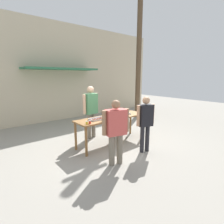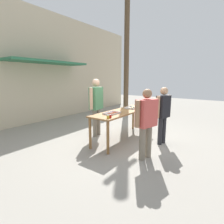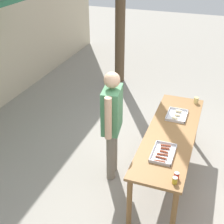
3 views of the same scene
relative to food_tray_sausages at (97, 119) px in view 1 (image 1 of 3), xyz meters
name	(u,v)px [view 1 (image 1 of 3)]	position (x,y,z in m)	size (l,w,h in m)	color
ground_plane	(112,143)	(0.56, 0.00, -0.87)	(24.00, 24.00, 0.00)	gray
building_facade_back	(57,72)	(0.56, 3.98, 1.38)	(12.00, 1.11, 4.50)	beige
serving_table	(112,120)	(0.56, 0.00, -0.12)	(2.38, 0.70, 0.86)	brown
food_tray_sausages	(97,119)	(0.00, 0.00, 0.00)	(0.46, 0.29, 0.04)	silver
food_tray_buns	(123,114)	(1.05, 0.00, 0.00)	(0.40, 0.31, 0.05)	silver
condiment_jar_mustard	(87,123)	(-0.50, -0.24, 0.03)	(0.06, 0.06, 0.09)	gold
condiment_jar_ketchup	(90,122)	(-0.41, -0.24, 0.03)	(0.06, 0.06, 0.09)	#B22319
beer_cup	(140,112)	(1.61, -0.23, 0.04)	(0.08, 0.08, 0.10)	#DBC67A
person_server_behind_table	(91,108)	(0.34, 0.85, 0.18)	(0.64, 0.31, 1.77)	#756B5B
person_customer_holding_hotdog	(116,128)	(-0.24, -1.10, 0.05)	(0.67, 0.37, 1.57)	#756B5B
person_customer_with_cup	(145,120)	(0.85, -1.08, 0.06)	(0.56, 0.30, 1.56)	#232328
utility_pole	(139,50)	(3.89, 1.93, 2.46)	(1.10, 0.25, 6.53)	brown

